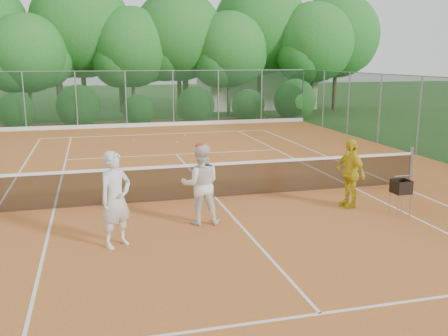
# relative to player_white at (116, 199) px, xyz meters

# --- Properties ---
(ground) EXTENTS (120.00, 120.00, 0.00)m
(ground) POSITION_rel_player_white_xyz_m (2.72, 2.88, -0.98)
(ground) COLOR #254D1B
(ground) RESTS_ON ground
(clay_court) EXTENTS (18.00, 36.00, 0.02)m
(clay_court) POSITION_rel_player_white_xyz_m (2.72, 2.88, -0.97)
(clay_court) COLOR #B6672A
(clay_court) RESTS_ON ground
(club_building) EXTENTS (8.00, 5.00, 3.00)m
(club_building) POSITION_rel_player_white_xyz_m (11.72, 26.88, 0.52)
(club_building) COLOR beige
(club_building) RESTS_ON ground
(tennis_net) EXTENTS (11.97, 0.10, 1.10)m
(tennis_net) POSITION_rel_player_white_xyz_m (2.72, 2.88, -0.45)
(tennis_net) COLOR gray
(tennis_net) RESTS_ON clay_court
(player_white) EXTENTS (0.84, 0.77, 1.92)m
(player_white) POSITION_rel_player_white_xyz_m (0.00, 0.00, 0.00)
(player_white) COLOR silver
(player_white) RESTS_ON clay_court
(player_center_grp) EXTENTS (0.97, 0.80, 1.84)m
(player_center_grp) POSITION_rel_player_white_xyz_m (1.90, 0.95, -0.05)
(player_center_grp) COLOR silver
(player_center_grp) RESTS_ON clay_court
(player_yellow) EXTENTS (0.61, 1.07, 1.71)m
(player_yellow) POSITION_rel_player_white_xyz_m (5.78, 1.31, -0.10)
(player_yellow) COLOR gold
(player_yellow) RESTS_ON clay_court
(ball_hopper) EXTENTS (0.38, 0.38, 0.86)m
(ball_hopper) POSITION_rel_player_white_xyz_m (6.58, 0.32, -0.28)
(ball_hopper) COLOR gray
(ball_hopper) RESTS_ON clay_court
(stray_ball_a) EXTENTS (0.07, 0.07, 0.07)m
(stray_ball_a) POSITION_rel_player_white_xyz_m (3.90, 13.84, -0.93)
(stray_ball_a) COLOR yellow
(stray_ball_a) RESTS_ON clay_court
(stray_ball_b) EXTENTS (0.07, 0.07, 0.07)m
(stray_ball_b) POSITION_rel_player_white_xyz_m (1.34, 12.68, -0.93)
(stray_ball_b) COLOR #D8EA36
(stray_ball_b) RESTS_ON clay_court
(stray_ball_c) EXTENTS (0.07, 0.07, 0.07)m
(stray_ball_c) POSITION_rel_player_white_xyz_m (3.19, 11.90, -0.93)
(stray_ball_c) COLOR #D5E435
(stray_ball_c) RESTS_ON clay_court
(court_markings) EXTENTS (11.03, 23.83, 0.01)m
(court_markings) POSITION_rel_player_white_xyz_m (2.72, 2.88, -0.96)
(court_markings) COLOR white
(court_markings) RESTS_ON clay_court
(fence_back) EXTENTS (18.07, 0.07, 3.00)m
(fence_back) POSITION_rel_player_white_xyz_m (2.72, 17.88, 0.54)
(fence_back) COLOR #19381E
(fence_back) RESTS_ON clay_court
(tropical_treeline) EXTENTS (32.10, 8.49, 15.03)m
(tropical_treeline) POSITION_rel_player_white_xyz_m (4.15, 23.10, 4.14)
(tropical_treeline) COLOR brown
(tropical_treeline) RESTS_ON ground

